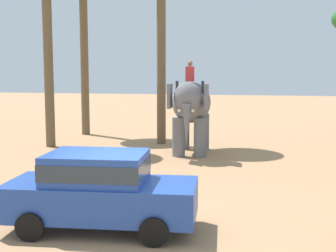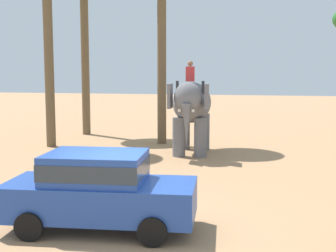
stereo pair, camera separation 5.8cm
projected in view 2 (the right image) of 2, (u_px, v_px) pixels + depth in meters
ground_plane at (121, 229)px, 9.99m from camera, size 120.00×120.00×0.00m
car_sedan_foreground at (99, 188)px, 9.87m from camera, size 4.25×2.20×1.70m
elephant_with_mahout at (191, 107)px, 18.98m from camera, size 1.84×3.93×3.88m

